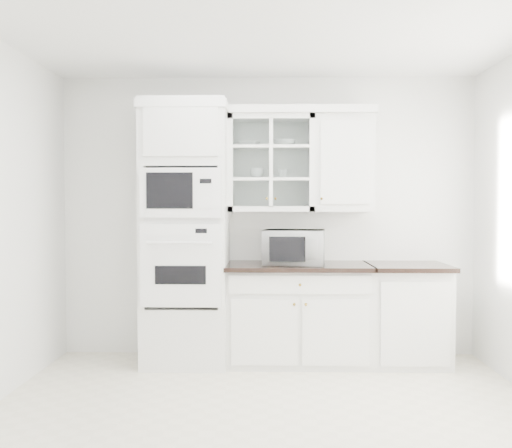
{
  "coord_description": "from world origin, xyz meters",
  "views": [
    {
      "loc": [
        -0.0,
        -3.54,
        1.46
      ],
      "look_at": [
        -0.1,
        1.05,
        1.3
      ],
      "focal_mm": 38.0,
      "sensor_mm": 36.0,
      "label": 1
    }
  ],
  "objects": [
    {
      "name": "cup_a",
      "position": [
        -0.1,
        1.59,
        1.76
      ],
      "size": [
        0.13,
        0.13,
        0.1
      ],
      "primitive_type": "imported",
      "rotation": [
        0.0,
        0.0,
        0.02
      ],
      "color": "white",
      "rests_on": "upper_cabinet_glass"
    },
    {
      "name": "oven_column",
      "position": [
        -0.75,
        1.42,
        1.2
      ],
      "size": [
        0.76,
        0.68,
        2.4
      ],
      "color": "white",
      "rests_on": "ground"
    },
    {
      "name": "bowl_b",
      "position": [
        0.16,
        1.6,
        2.04
      ],
      "size": [
        0.25,
        0.25,
        0.07
      ],
      "primitive_type": "imported",
      "rotation": [
        0.0,
        0.0,
        0.21
      ],
      "color": "white",
      "rests_on": "upper_cabinet_glass"
    },
    {
      "name": "bowl_a",
      "position": [
        -0.17,
        1.59,
        2.03
      ],
      "size": [
        0.23,
        0.23,
        0.05
      ],
      "primitive_type": "imported",
      "rotation": [
        0.0,
        0.0,
        -0.17
      ],
      "color": "white",
      "rests_on": "upper_cabinet_glass"
    },
    {
      "name": "upper_cabinet_glass",
      "position": [
        0.03,
        1.58,
        1.85
      ],
      "size": [
        0.8,
        0.33,
        0.9
      ],
      "color": "white",
      "rests_on": "room_shell"
    },
    {
      "name": "cup_b",
      "position": [
        0.14,
        1.57,
        1.75
      ],
      "size": [
        0.11,
        0.11,
        0.09
      ],
      "primitive_type": "imported",
      "rotation": [
        0.0,
        0.0,
        -0.15
      ],
      "color": "white",
      "rests_on": "upper_cabinet_glass"
    },
    {
      "name": "ground",
      "position": [
        0.0,
        0.0,
        0.01
      ],
      "size": [
        4.0,
        3.5,
        0.01
      ],
      "primitive_type": "cube",
      "color": "beige",
      "rests_on": "ground"
    },
    {
      "name": "room_shell",
      "position": [
        0.0,
        0.43,
        1.78
      ],
      "size": [
        4.0,
        3.5,
        2.7
      ],
      "color": "white",
      "rests_on": "ground"
    },
    {
      "name": "countertop_microwave",
      "position": [
        0.24,
        1.41,
        1.08
      ],
      "size": [
        0.6,
        0.52,
        0.31
      ],
      "primitive_type": "imported",
      "rotation": [
        0.0,
        0.0,
        3.0
      ],
      "color": "white",
      "rests_on": "base_cabinet_run"
    },
    {
      "name": "crown_molding",
      "position": [
        -0.07,
        1.56,
        2.33
      ],
      "size": [
        2.14,
        0.38,
        0.07
      ],
      "primitive_type": "cube",
      "color": "white",
      "rests_on": "room_shell"
    },
    {
      "name": "base_cabinet_run",
      "position": [
        0.28,
        1.45,
        0.46
      ],
      "size": [
        1.32,
        0.67,
        0.92
      ],
      "color": "white",
      "rests_on": "ground"
    },
    {
      "name": "upper_cabinet_solid",
      "position": [
        0.71,
        1.58,
        1.85
      ],
      "size": [
        0.55,
        0.33,
        0.9
      ],
      "primitive_type": "cube",
      "color": "white",
      "rests_on": "room_shell"
    },
    {
      "name": "extra_base_cabinet",
      "position": [
        1.28,
        1.45,
        0.46
      ],
      "size": [
        0.72,
        0.67,
        0.92
      ],
      "color": "white",
      "rests_on": "ground"
    }
  ]
}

